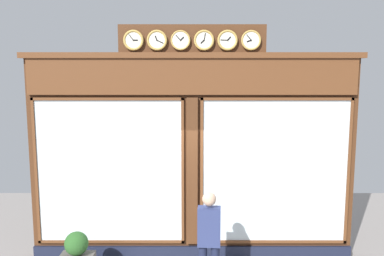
# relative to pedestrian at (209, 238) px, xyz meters

# --- Properties ---
(shop_facade) EXTENTS (6.11, 0.42, 4.37)m
(shop_facade) POSITION_rel_pedestrian_xyz_m (0.27, -1.30, 1.05)
(shop_facade) COLOR #4C2B16
(shop_facade) RESTS_ON ground_plane
(pedestrian) EXTENTS (0.38, 0.25, 1.69)m
(pedestrian) POSITION_rel_pedestrian_xyz_m (0.00, 0.00, 0.00)
(pedestrian) COLOR #191E38
(pedestrian) RESTS_ON ground_plane
(planter_shrub) EXTENTS (0.39, 0.39, 0.39)m
(planter_shrub) POSITION_rel_pedestrian_xyz_m (2.19, -0.27, -0.20)
(planter_shrub) COLOR #285623
(planter_shrub) RESTS_ON planter_box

